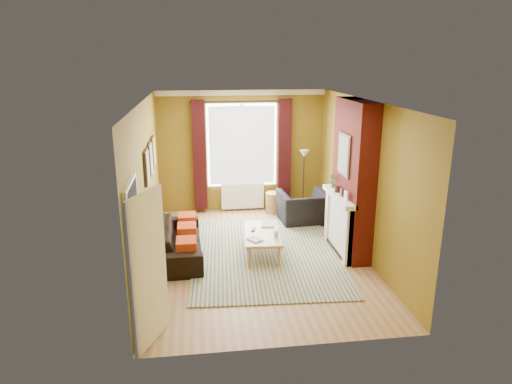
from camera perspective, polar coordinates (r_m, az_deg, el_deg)
The scene contains 12 objects.
ground at distance 8.43m, azimuth 0.23°, elevation -8.00°, with size 5.50×5.50×0.00m, color #956943.
room_walls at distance 8.32m, azimuth 4.26°, elevation 1.73°, with size 3.82×5.54×2.83m.
striped_rug at distance 8.51m, azimuth 1.17°, elevation -7.66°, with size 2.84×3.79×0.02m.
sofa at distance 8.45m, azimuth -9.61°, elevation -5.99°, with size 2.02×0.79×0.59m, color black.
armchair at distance 10.04m, azimuth 5.98°, elevation -1.91°, with size 1.05×0.92×0.68m, color black.
coffee_table at distance 8.36m, azimuth 0.77°, elevation -5.36°, with size 0.74×1.33×0.43m.
wicker_stool at distance 10.66m, azimuth 2.23°, elevation -1.30°, with size 0.39×0.39×0.48m.
floor_lamp at distance 10.44m, azimuth 6.02°, elevation 3.55°, with size 0.25×0.25×1.49m.
book_a at distance 7.95m, azimuth -0.68°, elevation -6.12°, with size 0.19×0.26×0.02m, color #999999.
book_b at distance 8.72m, azimuth 0.70°, elevation -4.01°, with size 0.24×0.33×0.02m, color #999999.
mug at distance 8.14m, azimuth 2.53°, elevation -5.31°, with size 0.10×0.10×0.09m, color #999999.
tv_remote at distance 8.45m, azimuth -0.34°, elevation -4.71°, with size 0.10×0.18×0.02m.
Camera 1 is at (-1.05, -7.60, 3.49)m, focal length 32.00 mm.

